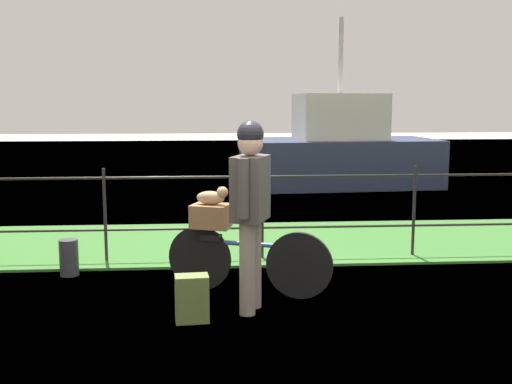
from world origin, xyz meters
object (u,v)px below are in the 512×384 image
object	(u,v)px
bicycle_main	(247,260)
terrier_dog	(213,197)
wooden_crate	(211,216)
mooring_bollard	(69,258)
cyclist_person	(250,199)
moored_boat_near	(339,152)
backpack_on_paving	(192,298)

from	to	relation	value
bicycle_main	terrier_dog	world-z (taller)	terrier_dog
terrier_dog	wooden_crate	bearing A→B (deg)	160.44
terrier_dog	mooring_bollard	world-z (taller)	terrier_dog
wooden_crate	cyclist_person	world-z (taller)	cyclist_person
cyclist_person	moored_boat_near	world-z (taller)	moored_boat_near
cyclist_person	mooring_bollard	distance (m)	2.38
cyclist_person	moored_boat_near	size ratio (longest dim) A/B	0.39
terrier_dog	moored_boat_near	world-z (taller)	moored_boat_near
moored_boat_near	mooring_bollard	bearing A→B (deg)	-122.67
bicycle_main	mooring_bollard	world-z (taller)	bicycle_main
wooden_crate	mooring_bollard	bearing A→B (deg)	156.77
wooden_crate	moored_boat_near	distance (m)	7.86
wooden_crate	mooring_bollard	world-z (taller)	wooden_crate
cyclist_person	moored_boat_near	bearing A→B (deg)	72.97
terrier_dog	backpack_on_paving	xyz separation A→B (m)	(-0.19, -0.83, -0.74)
moored_boat_near	bicycle_main	bearing A→B (deg)	-108.12
cyclist_person	backpack_on_paving	xyz separation A→B (m)	(-0.51, -0.23, -0.80)
bicycle_main	backpack_on_paving	size ratio (longest dim) A/B	3.88
mooring_bollard	moored_boat_near	bearing A→B (deg)	57.33
backpack_on_paving	bicycle_main	bearing A→B (deg)	-130.32
bicycle_main	wooden_crate	world-z (taller)	wooden_crate
bicycle_main	mooring_bollard	distance (m)	2.01
cyclist_person	backpack_on_paving	world-z (taller)	cyclist_person
terrier_dog	moored_boat_near	size ratio (longest dim) A/B	0.08
bicycle_main	moored_boat_near	bearing A→B (deg)	71.88
bicycle_main	backpack_on_paving	distance (m)	0.88
wooden_crate	mooring_bollard	xyz separation A→B (m)	(-1.51, 0.65, -0.55)
wooden_crate	backpack_on_paving	distance (m)	1.01
wooden_crate	terrier_dog	distance (m)	0.19
wooden_crate	backpack_on_paving	xyz separation A→B (m)	(-0.16, -0.83, -0.55)
bicycle_main	cyclist_person	bearing A→B (deg)	-88.99
bicycle_main	moored_boat_near	xyz separation A→B (m)	(2.44, 7.47, 0.40)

